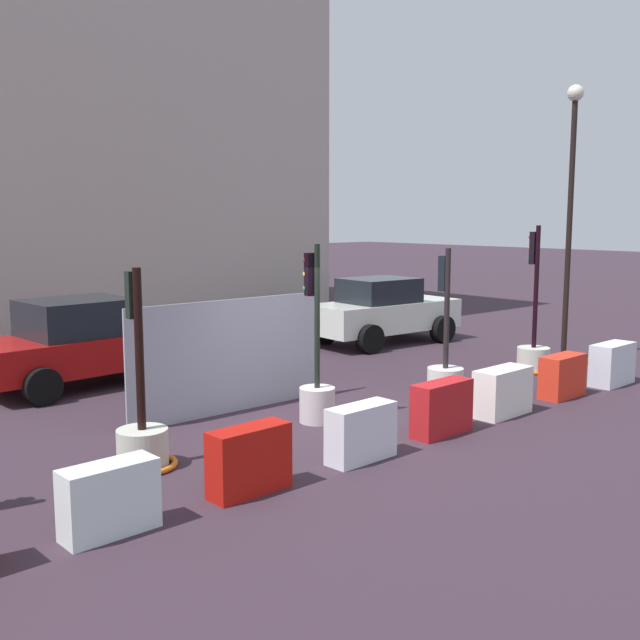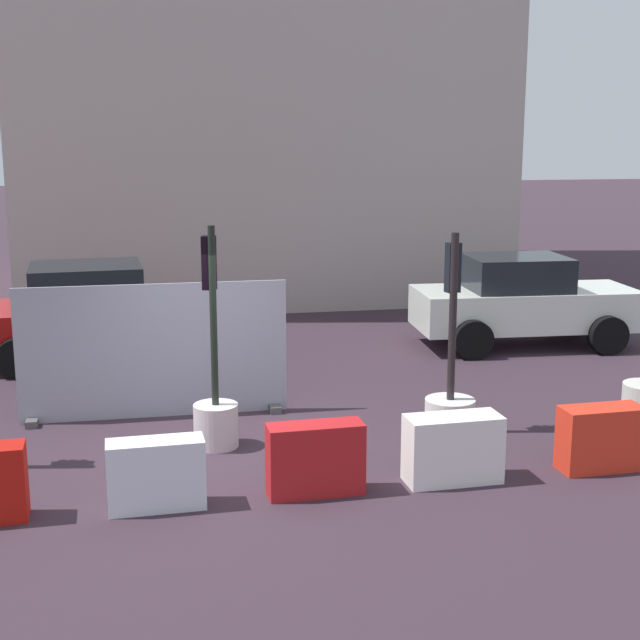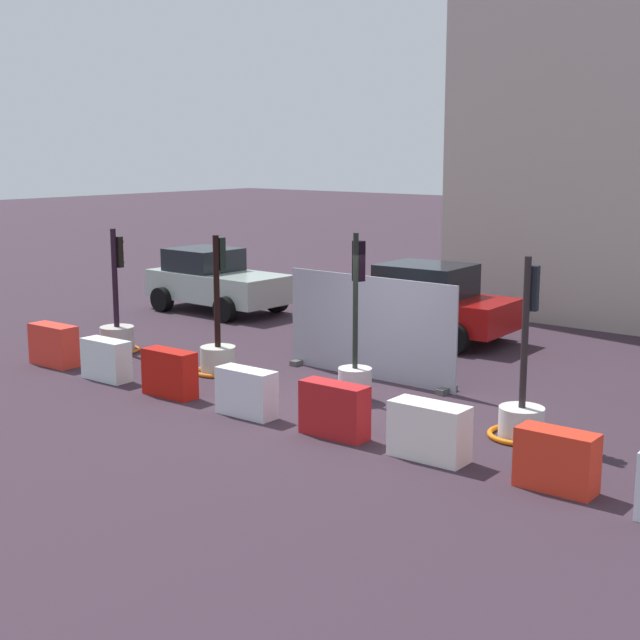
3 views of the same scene
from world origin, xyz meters
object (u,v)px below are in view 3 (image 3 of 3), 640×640
traffic_light_0 (117,332)px  traffic_light_2 (355,366)px  car_red_compact (426,302)px  construction_barrier_2 (170,373)px  construction_barrier_4 (334,410)px  car_silver_hatchback (216,281)px  construction_barrier_5 (429,431)px  construction_barrier_1 (106,360)px  construction_barrier_6 (557,460)px  construction_barrier_3 (247,393)px  traffic_light_3 (522,411)px  construction_barrier_0 (54,345)px  traffic_light_1 (218,352)px

traffic_light_0 → traffic_light_2: 6.22m
traffic_light_0 → car_red_compact: (4.39, 5.18, 0.44)m
construction_barrier_2 → construction_barrier_4: 3.61m
car_silver_hatchback → construction_barrier_5: bearing=-30.3°
construction_barrier_1 → car_silver_hatchback: (-3.69, 6.38, 0.42)m
construction_barrier_1 → construction_barrier_6: construction_barrier_6 is taller
traffic_light_0 → construction_barrier_3: traffic_light_0 is taller
construction_barrier_6 → construction_barrier_4: bearing=-178.6°
construction_barrier_1 → construction_barrier_2: 1.78m
traffic_light_2 → construction_barrier_1: size_ratio=2.81×
construction_barrier_2 → construction_barrier_5: bearing=1.3°
traffic_light_3 → construction_barrier_2: bearing=-162.8°
construction_barrier_0 → construction_barrier_1: construction_barrier_0 is taller
construction_barrier_0 → car_red_compact: 8.06m
construction_barrier_1 → traffic_light_1: bearing=53.4°
construction_barrier_2 → car_silver_hatchback: size_ratio=0.27×
car_red_compact → traffic_light_3: bearing=-45.4°
traffic_light_0 → car_red_compact: traffic_light_0 is taller
construction_barrier_0 → car_silver_hatchback: car_silver_hatchback is taller
construction_barrier_1 → car_silver_hatchback: bearing=120.0°
construction_barrier_0 → construction_barrier_5: 8.78m
construction_barrier_3 → construction_barrier_5: (3.39, 0.12, 0.01)m
construction_barrier_3 → traffic_light_0: bearing=162.8°
construction_barrier_0 → construction_barrier_4: 7.14m
traffic_light_3 → construction_barrier_3: (-3.94, -1.80, -0.02)m
traffic_light_3 → construction_barrier_0: 9.48m
traffic_light_0 → construction_barrier_3: bearing=-17.2°
construction_barrier_0 → traffic_light_2: bearing=16.0°
traffic_light_3 → construction_barrier_4: traffic_light_3 is taller
traffic_light_2 → construction_barrier_0: traffic_light_2 is taller
construction_barrier_4 → car_red_compact: 7.36m
traffic_light_1 → car_red_compact: bearing=75.5°
construction_barrier_0 → construction_barrier_5: size_ratio=0.97×
traffic_light_0 → car_silver_hatchback: bearing=111.8°
traffic_light_0 → construction_barrier_2: traffic_light_0 is taller
construction_barrier_2 → construction_barrier_6: 7.13m
traffic_light_2 → construction_barrier_4: size_ratio=2.63×
traffic_light_2 → construction_barrier_0: bearing=-164.0°
construction_barrier_5 → traffic_light_0: bearing=170.0°
car_red_compact → construction_barrier_3: bearing=-81.3°
traffic_light_1 → construction_barrier_1: bearing=-126.6°
traffic_light_3 → construction_barrier_1: 7.78m
construction_barrier_2 → construction_barrier_6: construction_barrier_2 is taller
traffic_light_2 → construction_barrier_5: bearing=-33.5°
traffic_light_2 → construction_barrier_5: 3.13m
construction_barrier_0 → construction_barrier_2: size_ratio=1.04×
traffic_light_0 → construction_barrier_1: (1.80, -1.67, -0.03)m
traffic_light_3 → construction_barrier_6: size_ratio=2.65×
construction_barrier_1 → construction_barrier_4: bearing=0.5°
construction_barrier_2 → construction_barrier_6: size_ratio=1.02×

